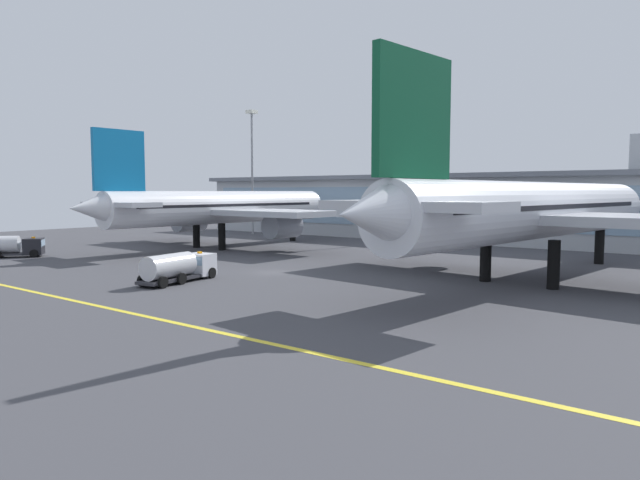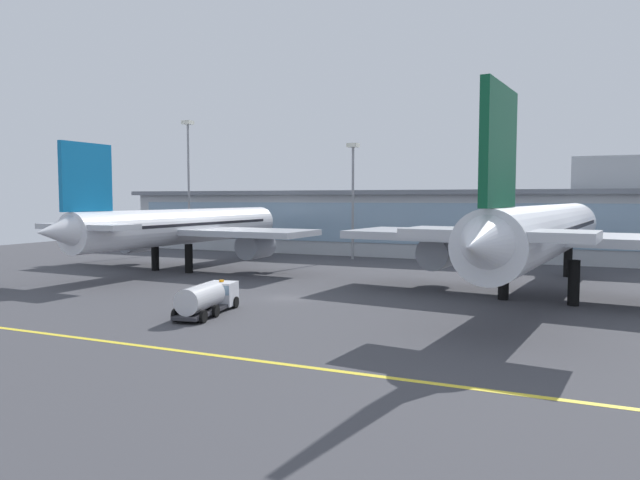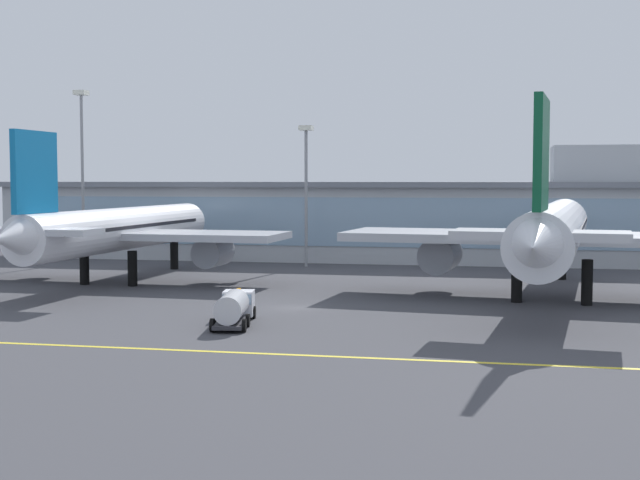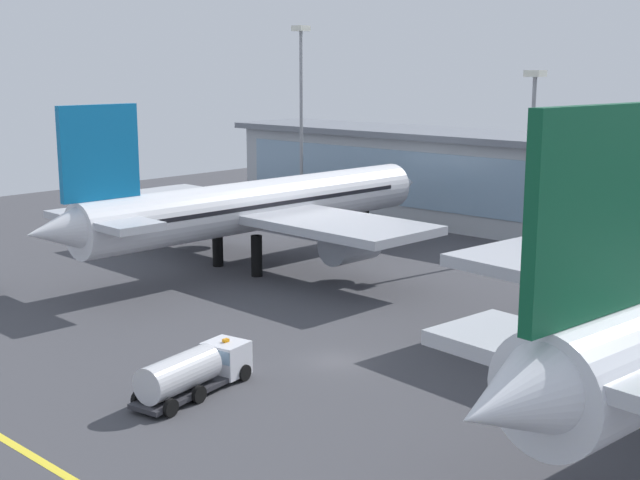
% 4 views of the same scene
% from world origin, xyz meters
% --- Properties ---
extents(ground_plane, '(180.00, 180.00, 0.00)m').
position_xyz_m(ground_plane, '(0.00, 0.00, 0.00)').
color(ground_plane, '#424247').
extents(taxiway_centreline_stripe, '(144.00, 0.50, 0.01)m').
position_xyz_m(taxiway_centreline_stripe, '(0.00, -22.00, 0.01)').
color(taxiway_centreline_stripe, yellow).
rests_on(taxiway_centreline_stripe, ground).
extents(terminal_building, '(118.38, 14.00, 17.14)m').
position_xyz_m(terminal_building, '(1.86, 50.61, 6.48)').
color(terminal_building, '#ADB2B7').
rests_on(terminal_building, ground).
extents(airliner_near_left, '(40.11, 50.00, 17.07)m').
position_xyz_m(airliner_near_left, '(-25.07, 16.26, 6.23)').
color(airliner_near_left, black).
rests_on(airliner_near_left, ground).
extents(airliner_near_right, '(44.12, 57.84, 18.76)m').
position_xyz_m(airliner_near_right, '(24.74, 11.39, 6.85)').
color(airliner_near_right, black).
rests_on(airliner_near_right, ground).
extents(fuel_tanker_truck, '(7.45, 8.64, 2.90)m').
position_xyz_m(fuel_tanker_truck, '(-37.77, -10.78, 1.51)').
color(fuel_tanker_truck, black).
rests_on(fuel_tanker_truck, ground).
extents(baggage_tug_near, '(4.22, 9.32, 2.90)m').
position_xyz_m(baggage_tug_near, '(-2.64, -10.28, 1.51)').
color(baggage_tug_near, black).
rests_on(baggage_tug_near, ground).
extents(apron_light_mast_west, '(1.80, 1.80, 25.38)m').
position_xyz_m(apron_light_mast_west, '(-41.43, 39.58, 16.43)').
color(apron_light_mast_west, gray).
rests_on(apron_light_mast_west, ground).
extents(apron_light_mast_centre, '(1.80, 1.80, 19.83)m').
position_xyz_m(apron_light_mast_centre, '(-7.57, 39.89, 13.33)').
color(apron_light_mast_centre, gray).
rests_on(apron_light_mast_centre, ground).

